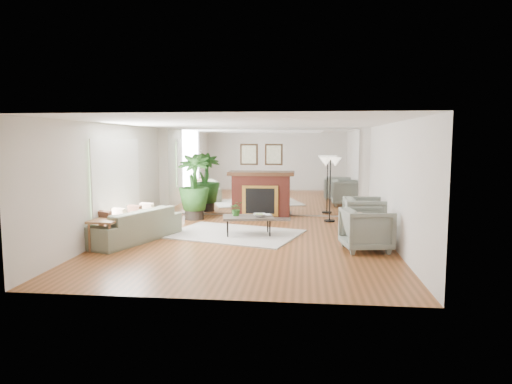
# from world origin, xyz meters

# --- Properties ---
(ground) EXTENTS (7.00, 7.00, 0.00)m
(ground) POSITION_xyz_m (0.00, 0.00, 0.00)
(ground) COLOR brown
(ground) RESTS_ON ground
(wall_left) EXTENTS (0.02, 7.00, 2.50)m
(wall_left) POSITION_xyz_m (-2.99, 0.00, 1.25)
(wall_left) COLOR silver
(wall_left) RESTS_ON ground
(wall_right) EXTENTS (0.02, 7.00, 2.50)m
(wall_right) POSITION_xyz_m (2.99, 0.00, 1.25)
(wall_right) COLOR silver
(wall_right) RESTS_ON ground
(wall_back) EXTENTS (6.00, 0.02, 2.50)m
(wall_back) POSITION_xyz_m (0.00, 3.49, 1.25)
(wall_back) COLOR silver
(wall_back) RESTS_ON ground
(mirror_panel) EXTENTS (5.40, 0.04, 2.40)m
(mirror_panel) POSITION_xyz_m (0.00, 3.47, 1.25)
(mirror_panel) COLOR silver
(mirror_panel) RESTS_ON wall_back
(window_panel) EXTENTS (0.04, 2.40, 1.50)m
(window_panel) POSITION_xyz_m (-2.96, 0.40, 1.35)
(window_panel) COLOR #B2E09E
(window_panel) RESTS_ON wall_left
(fireplace) EXTENTS (1.85, 0.83, 2.05)m
(fireplace) POSITION_xyz_m (0.00, 3.26, 0.66)
(fireplace) COLOR maroon
(fireplace) RESTS_ON ground
(area_rug) EXTENTS (3.35, 2.81, 0.03)m
(area_rug) POSITION_xyz_m (-0.40, 0.78, 0.02)
(area_rug) COLOR silver
(area_rug) RESTS_ON ground
(coffee_table) EXTENTS (1.22, 0.84, 0.45)m
(coffee_table) POSITION_xyz_m (-0.04, 0.68, 0.41)
(coffee_table) COLOR #595046
(coffee_table) RESTS_ON ground
(sofa) EXTENTS (1.68, 2.51, 0.68)m
(sofa) POSITION_xyz_m (-2.45, -0.07, 0.34)
(sofa) COLOR gray
(sofa) RESTS_ON ground
(armchair_back) EXTENTS (0.96, 0.93, 0.86)m
(armchair_back) POSITION_xyz_m (2.60, 1.11, 0.43)
(armchair_back) COLOR gray
(armchair_back) RESTS_ON ground
(armchair_front) EXTENTS (1.04, 1.02, 0.83)m
(armchair_front) POSITION_xyz_m (2.43, -0.43, 0.41)
(armchair_front) COLOR gray
(armchair_front) RESTS_ON ground
(side_table) EXTENTS (0.56, 0.56, 0.60)m
(side_table) POSITION_xyz_m (-2.65, -0.98, 0.51)
(side_table) COLOR brown
(side_table) RESTS_ON ground
(potted_ficus) EXTENTS (0.94, 0.94, 1.78)m
(potted_ficus) POSITION_xyz_m (-1.77, 2.69, 0.95)
(potted_ficus) COLOR black
(potted_ficus) RESTS_ON ground
(floor_lamp) EXTENTS (0.55, 0.31, 1.70)m
(floor_lamp) POSITION_xyz_m (1.89, 2.72, 1.45)
(floor_lamp) COLOR black
(floor_lamp) RESTS_ON ground
(tabletop_plant) EXTENTS (0.34, 0.31, 0.33)m
(tabletop_plant) POSITION_xyz_m (-0.31, 0.70, 0.61)
(tabletop_plant) COLOR #306B27
(tabletop_plant) RESTS_ON coffee_table
(fruit_bowl) EXTENTS (0.30, 0.30, 0.07)m
(fruit_bowl) POSITION_xyz_m (0.22, 0.63, 0.48)
(fruit_bowl) COLOR brown
(fruit_bowl) RESTS_ON coffee_table
(book) EXTENTS (0.26, 0.31, 0.02)m
(book) POSITION_xyz_m (0.26, 0.82, 0.46)
(book) COLOR brown
(book) RESTS_ON coffee_table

